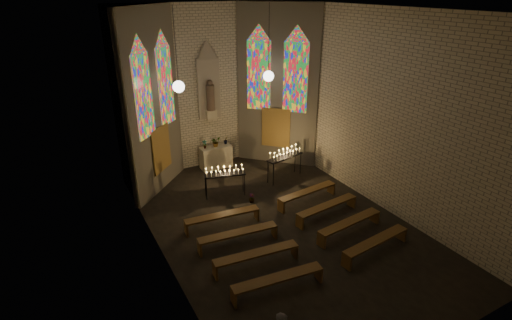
# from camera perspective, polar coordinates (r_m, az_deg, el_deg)

# --- Properties ---
(floor) EXTENTS (12.00, 12.00, 0.00)m
(floor) POSITION_cam_1_polar(r_m,az_deg,el_deg) (13.99, 3.36, -9.26)
(floor) COLOR black
(floor) RESTS_ON ground
(room) EXTENTS (8.22, 12.43, 7.00)m
(room) POSITION_cam_1_polar(r_m,az_deg,el_deg) (15.19, -3.09, 8.88)
(room) COLOR beige
(room) RESTS_ON ground
(altar) EXTENTS (1.40, 0.60, 1.00)m
(altar) POSITION_cam_1_polar(r_m,az_deg,el_deg) (18.04, -5.75, 0.44)
(altar) COLOR beige
(altar) RESTS_ON ground
(flower_vase_left) EXTENTS (0.23, 0.19, 0.38)m
(flower_vase_left) POSITION_cam_1_polar(r_m,az_deg,el_deg) (17.64, -7.35, 2.23)
(flower_vase_left) COLOR #4C723F
(flower_vase_left) RESTS_ON altar
(flower_vase_center) EXTENTS (0.51, 0.48, 0.45)m
(flower_vase_center) POSITION_cam_1_polar(r_m,az_deg,el_deg) (17.78, -5.80, 2.60)
(flower_vase_center) COLOR #4C723F
(flower_vase_center) RESTS_ON altar
(flower_vase_right) EXTENTS (0.25, 0.23, 0.36)m
(flower_vase_right) POSITION_cam_1_polar(r_m,az_deg,el_deg) (18.06, -4.34, 2.86)
(flower_vase_right) COLOR #4C723F
(flower_vase_right) RESTS_ON altar
(aisle_flower_pot) EXTENTS (0.26, 0.26, 0.36)m
(aisle_flower_pot) POSITION_cam_1_polar(r_m,az_deg,el_deg) (15.21, -0.62, -5.48)
(aisle_flower_pot) COLOR #4C723F
(aisle_flower_pot) RESTS_ON ground
(votive_stand_left) EXTENTS (1.64, 0.78, 1.17)m
(votive_stand_left) POSITION_cam_1_polar(r_m,az_deg,el_deg) (15.35, -4.51, -1.79)
(votive_stand_left) COLOR black
(votive_stand_left) RESTS_ON ground
(votive_stand_right) EXTENTS (1.78, 0.78, 1.27)m
(votive_stand_right) POSITION_cam_1_polar(r_m,az_deg,el_deg) (16.71, 4.16, 0.75)
(votive_stand_right) COLOR black
(votive_stand_right) RESTS_ON ground
(pew_left_0) EXTENTS (2.61, 0.64, 0.50)m
(pew_left_0) POSITION_cam_1_polar(r_m,az_deg,el_deg) (13.71, -4.82, -8.05)
(pew_left_0) COLOR #523717
(pew_left_0) RESTS_ON ground
(pew_right_0) EXTENTS (2.61, 0.64, 0.50)m
(pew_right_0) POSITION_cam_1_polar(r_m,az_deg,el_deg) (15.25, 7.34, -4.65)
(pew_right_0) COLOR #523717
(pew_right_0) RESTS_ON ground
(pew_left_1) EXTENTS (2.61, 0.64, 0.50)m
(pew_left_1) POSITION_cam_1_polar(r_m,az_deg,el_deg) (12.80, -2.58, -10.56)
(pew_left_1) COLOR #523717
(pew_left_1) RESTS_ON ground
(pew_right_1) EXTENTS (2.61, 0.64, 0.50)m
(pew_right_1) POSITION_cam_1_polar(r_m,az_deg,el_deg) (14.43, 10.12, -6.62)
(pew_right_1) COLOR #523717
(pew_right_1) RESTS_ON ground
(pew_left_2) EXTENTS (2.61, 0.64, 0.50)m
(pew_left_2) POSITION_cam_1_polar(r_m,az_deg,el_deg) (11.93, 0.05, -13.43)
(pew_left_2) COLOR #523717
(pew_left_2) RESTS_ON ground
(pew_right_2) EXTENTS (2.61, 0.64, 0.50)m
(pew_right_2) POSITION_cam_1_polar(r_m,az_deg,el_deg) (13.67, 13.24, -8.79)
(pew_right_2) COLOR #523717
(pew_right_2) RESTS_ON ground
(pew_left_3) EXTENTS (2.61, 0.64, 0.50)m
(pew_left_3) POSITION_cam_1_polar(r_m,az_deg,el_deg) (11.13, 3.15, -16.69)
(pew_left_3) COLOR #523717
(pew_left_3) RESTS_ON ground
(pew_right_3) EXTENTS (2.61, 0.64, 0.50)m
(pew_right_3) POSITION_cam_1_polar(r_m,az_deg,el_deg) (12.97, 16.76, -11.17)
(pew_right_3) COLOR #523717
(pew_right_3) RESTS_ON ground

